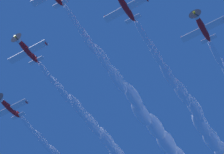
# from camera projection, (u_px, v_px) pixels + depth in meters

# --- Properties ---
(airplane_left_wingman) EXTENTS (7.23, 7.57, 2.90)m
(airplane_left_wingman) POSITION_uv_depth(u_px,v_px,m) (125.00, 6.00, 87.01)
(airplane_left_wingman) COLOR red
(airplane_right_wingman) EXTENTS (7.20, 7.59, 2.88)m
(airplane_right_wingman) POSITION_uv_depth(u_px,v_px,m) (27.00, 50.00, 94.25)
(airplane_right_wingman) COLOR red
(airplane_outer_left) EXTENTS (7.21, 7.59, 2.90)m
(airplane_outer_left) POSITION_uv_depth(u_px,v_px,m) (202.00, 27.00, 89.21)
(airplane_outer_left) COLOR red
(airplane_outer_right) EXTENTS (7.22, 7.59, 3.22)m
(airplane_outer_right) POSITION_uv_depth(u_px,v_px,m) (9.00, 107.00, 101.36)
(airplane_outer_right) COLOR red
(smoke_trail_lead) EXTENTS (45.05, 33.27, 7.68)m
(smoke_trail_lead) POSITION_uv_depth(u_px,v_px,m) (152.00, 124.00, 111.20)
(smoke_trail_lead) COLOR white
(smoke_trail_left_wingman) EXTENTS (44.36, 32.29, 7.85)m
(smoke_trail_left_wingman) POSITION_uv_depth(u_px,v_px,m) (210.00, 135.00, 110.84)
(smoke_trail_left_wingman) COLOR white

